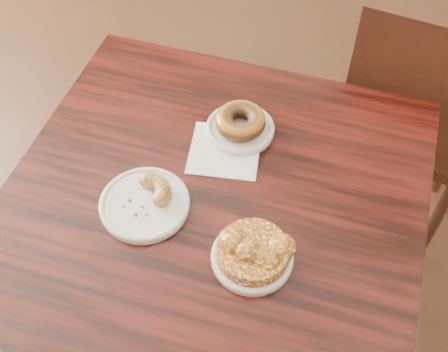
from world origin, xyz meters
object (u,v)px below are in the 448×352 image
Objects in this scene: glazed_donut at (241,121)px; cruller_fragment at (144,198)px; cafe_table at (214,287)px; chair_far at (414,119)px; apple_fritter at (253,250)px.

glazed_donut reaches higher than cruller_fragment.
cafe_table is 0.91× the size of chair_far.
apple_fritter is (0.20, -0.24, -0.00)m from glazed_donut.
cafe_table is at bearing -71.11° from glazed_donut.
apple_fritter is at bearing 76.24° from chair_far.
glazed_donut is at bearing 129.98° from apple_fritter.
chair_far is at bearing 69.11° from glazed_donut.
chair_far is 5.21× the size of apple_fritter.
glazed_donut reaches higher than cafe_table.
apple_fritter reaches higher than cafe_table.
cafe_table is 0.44m from apple_fritter.
apple_fritter is at bearing -50.02° from glazed_donut.
apple_fritter is (0.14, -0.06, 0.41)m from cafe_table.
apple_fritter reaches higher than cruller_fragment.
chair_far is 8.54× the size of cruller_fragment.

